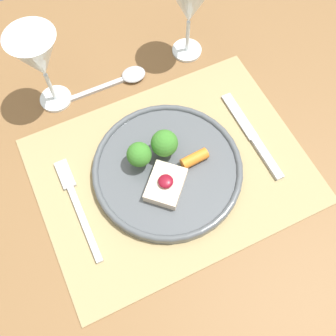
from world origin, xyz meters
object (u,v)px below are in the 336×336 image
at_px(knife, 255,140).
at_px(spoon, 124,78).
at_px(dinner_plate, 167,169).
at_px(fork, 76,201).
at_px(wine_glass_near, 190,4).
at_px(wine_glass_far, 38,58).

xyz_separation_m(knife, spoon, (-0.17, 0.25, -0.00)).
bearing_deg(dinner_plate, spoon, 87.53).
height_order(knife, spoon, spoon).
xyz_separation_m(fork, spoon, (0.18, 0.22, -0.00)).
height_order(dinner_plate, fork, dinner_plate).
distance_m(wine_glass_near, wine_glass_far, 0.30).
bearing_deg(wine_glass_near, dinner_plate, -123.76).
distance_m(knife, spoon, 0.30).
distance_m(dinner_plate, fork, 0.17).
bearing_deg(wine_glass_near, knife, -86.26).
bearing_deg(dinner_plate, fork, 174.43).
height_order(wine_glass_near, wine_glass_far, wine_glass_near).
xyz_separation_m(fork, wine_glass_near, (0.34, 0.23, 0.12)).
distance_m(dinner_plate, knife, 0.18).
relative_size(fork, spoon, 1.09).
relative_size(dinner_plate, wine_glass_near, 1.52).
bearing_deg(wine_glass_far, spoon, -5.71).
bearing_deg(knife, wine_glass_near, 91.98).
bearing_deg(spoon, knife, -51.39).
height_order(fork, knife, knife).
distance_m(dinner_plate, wine_glass_near, 0.32).
xyz_separation_m(dinner_plate, spoon, (0.01, 0.23, -0.01)).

